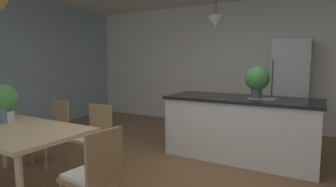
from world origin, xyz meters
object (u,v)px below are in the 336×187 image
dining_table (8,133)px  kitchen_island (241,127)px  chair_far_right (93,137)px  chair_far_left (52,129)px  potted_plant_on_island (257,79)px  refrigerator (291,89)px  vase_on_dining_table (3,114)px  potted_plant_on_table (2,101)px  chair_kitchen_end (95,174)px

dining_table → kitchen_island: 3.00m
dining_table → chair_far_right: 0.94m
chair_far_left → potted_plant_on_island: bearing=31.8°
potted_plant_on_island → chair_far_right: bearing=-137.7°
chair_far_right → refrigerator: refrigerator is taller
kitchen_island → dining_table: bearing=-128.2°
chair_far_right → kitchen_island: kitchen_island is taller
chair_far_right → vase_on_dining_table: 1.04m
chair_far_left → vase_on_dining_table: (0.17, -0.75, 0.36)m
kitchen_island → refrigerator: refrigerator is taller
dining_table → vase_on_dining_table: (-0.22, 0.08, 0.18)m
kitchen_island → potted_plant_on_table: potted_plant_on_table is taller
kitchen_island → refrigerator: bearing=73.5°
dining_table → chair_far_right: bearing=64.6°
kitchen_island → potted_plant_on_table: (-2.15, -2.22, 0.51)m
potted_plant_on_table → kitchen_island: bearing=46.0°
chair_far_left → refrigerator: size_ratio=0.48×
potted_plant_on_island → potted_plant_on_table: size_ratio=1.04×
chair_far_right → vase_on_dining_table: (-0.61, -0.75, 0.36)m
chair_far_left → potted_plant_on_table: (0.09, -0.71, 0.50)m
chair_far_left → kitchen_island: kitchen_island is taller
dining_table → vase_on_dining_table: size_ratio=8.17×
dining_table → chair_far_left: chair_far_left is taller
chair_kitchen_end → refrigerator: bearing=74.7°
chair_kitchen_end → chair_far_right: size_ratio=1.00×
kitchen_island → potted_plant_on_island: size_ratio=4.71×
chair_kitchen_end → refrigerator: (1.09, 3.99, 0.44)m
dining_table → chair_kitchen_end: 1.26m
potted_plant_on_island → potted_plant_on_table: bearing=-136.7°
chair_far_right → kitchen_island: bearing=46.2°
refrigerator → potted_plant_on_island: refrigerator is taller
kitchen_island → chair_kitchen_end: bearing=-104.4°
chair_far_right → kitchen_island: size_ratio=0.40×
dining_table → potted_plant_on_table: potted_plant_on_table is taller
potted_plant_on_island → chair_kitchen_end: bearing=-109.1°
dining_table → chair_far_left: size_ratio=2.01×
chair_kitchen_end → chair_far_left: (-1.63, 0.84, 0.00)m
chair_far_left → refrigerator: 4.19m
dining_table → chair_kitchen_end: chair_kitchen_end is taller
chair_far_left → chair_kitchen_end: bearing=-27.1°
chair_far_left → kitchen_island: bearing=34.1°
chair_kitchen_end → potted_plant_on_table: size_ratio=1.98×
dining_table → chair_kitchen_end: bearing=-0.2°
kitchen_island → refrigerator: (0.49, 1.64, 0.45)m
dining_table → chair_far_left: (-0.39, 0.83, -0.19)m
chair_far_right → vase_on_dining_table: bearing=-129.2°
dining_table → refrigerator: refrigerator is taller
kitchen_island → refrigerator: size_ratio=1.18×
potted_plant_on_table → vase_on_dining_table: (0.08, -0.04, -0.13)m
potted_plant_on_island → dining_table: bearing=-131.3°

